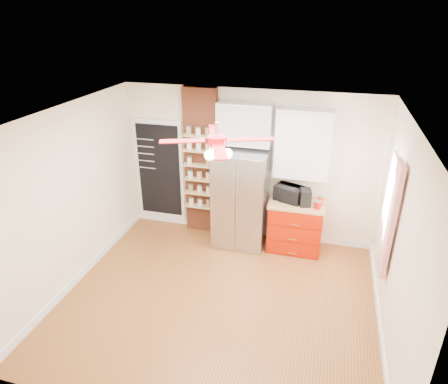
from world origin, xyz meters
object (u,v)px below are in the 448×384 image
(toaster_oven, at_px, (289,193))
(pantry_jar_oats, at_px, (189,161))
(coffee_maker, at_px, (305,197))
(ceiling_fan, at_px, (217,141))
(fridge, at_px, (241,198))
(red_cabinet, at_px, (295,225))
(canister_left, at_px, (318,205))

(toaster_oven, distance_m, pantry_jar_oats, 1.83)
(toaster_oven, distance_m, coffee_maker, 0.30)
(ceiling_fan, bearing_deg, pantry_jar_oats, 120.14)
(fridge, distance_m, pantry_jar_oats, 1.13)
(coffee_maker, distance_m, pantry_jar_oats, 2.10)
(toaster_oven, height_order, pantry_jar_oats, pantry_jar_oats)
(fridge, distance_m, coffee_maker, 1.11)
(coffee_maker, relative_size, pantry_jar_oats, 2.28)
(red_cabinet, xyz_separation_m, toaster_oven, (-0.15, 0.04, 0.58))
(coffee_maker, distance_m, canister_left, 0.24)
(red_cabinet, height_order, coffee_maker, coffee_maker)
(pantry_jar_oats, bearing_deg, fridge, -7.24)
(ceiling_fan, height_order, coffee_maker, ceiling_fan)
(toaster_oven, height_order, canister_left, toaster_oven)
(fridge, distance_m, canister_left, 1.31)
(fridge, height_order, ceiling_fan, ceiling_fan)
(red_cabinet, distance_m, toaster_oven, 0.60)
(fridge, relative_size, coffee_maker, 6.08)
(canister_left, distance_m, pantry_jar_oats, 2.33)
(red_cabinet, relative_size, ceiling_fan, 0.67)
(coffee_maker, bearing_deg, canister_left, -32.27)
(ceiling_fan, xyz_separation_m, coffee_maker, (1.04, 1.60, -1.38))
(red_cabinet, bearing_deg, coffee_maker, -32.07)
(red_cabinet, xyz_separation_m, coffee_maker, (0.12, -0.08, 0.59))
(coffee_maker, bearing_deg, fridge, 165.26)
(ceiling_fan, bearing_deg, canister_left, 50.60)
(ceiling_fan, xyz_separation_m, pantry_jar_oats, (-1.02, 1.75, -0.99))
(pantry_jar_oats, bearing_deg, coffee_maker, -4.18)
(toaster_oven, bearing_deg, canister_left, -1.91)
(ceiling_fan, distance_m, pantry_jar_oats, 2.26)
(red_cabinet, bearing_deg, canister_left, -24.15)
(canister_left, bearing_deg, fridge, 175.59)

